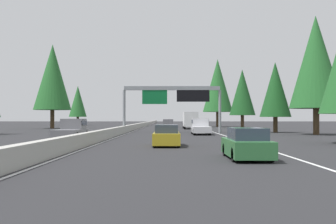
% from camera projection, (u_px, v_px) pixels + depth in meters
% --- Properties ---
extents(ground_plane, '(320.00, 320.00, 0.00)m').
position_uv_depth(ground_plane, '(134.00, 130.00, 61.48)').
color(ground_plane, '#262628').
extents(median_barrier, '(180.00, 0.56, 0.90)m').
position_uv_depth(median_barrier, '(141.00, 125.00, 81.48)').
color(median_barrier, '#ADAAA3').
rests_on(median_barrier, ground).
extents(shoulder_stripe_right, '(160.00, 0.16, 0.01)m').
position_uv_depth(shoulder_stripe_right, '(202.00, 129.00, 71.43)').
color(shoulder_stripe_right, silver).
rests_on(shoulder_stripe_right, ground).
extents(shoulder_stripe_median, '(160.00, 0.16, 0.01)m').
position_uv_depth(shoulder_stripe_median, '(140.00, 129.00, 71.47)').
color(shoulder_stripe_median, silver).
rests_on(shoulder_stripe_median, ground).
extents(sign_gantry_overhead, '(0.50, 12.68, 6.01)m').
position_uv_depth(sign_gantry_overhead, '(173.00, 96.00, 50.70)').
color(sign_gantry_overhead, gray).
rests_on(sign_gantry_overhead, ground).
extents(sedan_far_left, '(4.40, 1.80, 1.47)m').
position_uv_depth(sedan_far_left, '(247.00, 144.00, 18.58)').
color(sedan_far_left, '#2D6B38').
rests_on(sedan_far_left, ground).
extents(sedan_far_center, '(4.40, 1.80, 1.47)m').
position_uv_depth(sedan_far_center, '(167.00, 136.00, 27.09)').
color(sedan_far_center, '#AD931E').
rests_on(sedan_far_center, ground).
extents(minivan_near_right, '(5.00, 1.95, 1.69)m').
position_uv_depth(minivan_near_right, '(168.00, 123.00, 77.44)').
color(minivan_near_right, slate).
rests_on(minivan_near_right, ground).
extents(sedan_mid_center, '(4.40, 1.80, 1.47)m').
position_uv_depth(sedan_mid_center, '(169.00, 122.00, 117.44)').
color(sedan_mid_center, white).
rests_on(sedan_mid_center, ground).
extents(pickup_distant_b, '(5.60, 2.00, 1.86)m').
position_uv_depth(pickup_distant_b, '(200.00, 127.00, 46.14)').
color(pickup_distant_b, silver).
rests_on(pickup_distant_b, ground).
extents(box_truck_distant_a, '(8.50, 2.40, 2.95)m').
position_uv_depth(box_truck_distant_a, '(190.00, 120.00, 70.10)').
color(box_truck_distant_a, white).
rests_on(box_truck_distant_a, ground).
extents(oncoming_near, '(5.60, 2.00, 1.86)m').
position_uv_depth(oncoming_near, '(72.00, 130.00, 34.39)').
color(oncoming_near, slate).
rests_on(oncoming_near, ground).
extents(conifer_right_near, '(6.10, 6.10, 13.86)m').
position_uv_depth(conifer_right_near, '(316.00, 62.00, 45.75)').
color(conifer_right_near, '#4C3823').
rests_on(conifer_right_near, ground).
extents(conifer_right_mid, '(4.13, 4.13, 9.40)m').
position_uv_depth(conifer_right_mid, '(275.00, 90.00, 52.49)').
color(conifer_right_mid, '#4C3823').
rests_on(conifer_right_mid, ground).
extents(conifer_right_far, '(4.92, 4.92, 11.18)m').
position_uv_depth(conifer_right_far, '(242.00, 92.00, 74.95)').
color(conifer_right_far, '#4C3823').
rests_on(conifer_right_far, ground).
extents(conifer_right_distant, '(6.53, 6.53, 14.83)m').
position_uv_depth(conifer_right_distant, '(218.00, 86.00, 86.49)').
color(conifer_right_distant, '#4C3823').
rests_on(conifer_right_distant, ground).
extents(conifer_left_mid, '(6.85, 6.85, 15.56)m').
position_uv_depth(conifer_left_mid, '(52.00, 77.00, 72.88)').
color(conifer_left_mid, '#4C3823').
rests_on(conifer_left_mid, ground).
extents(conifer_left_far, '(4.45, 4.45, 10.10)m').
position_uv_depth(conifer_left_far, '(78.00, 101.00, 100.07)').
color(conifer_left_far, '#4C3823').
rests_on(conifer_left_far, ground).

